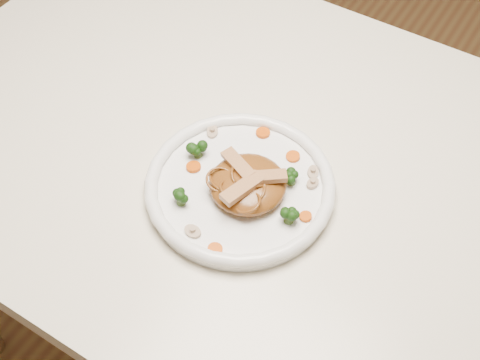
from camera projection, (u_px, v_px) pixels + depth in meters
The scene contains 20 objects.
ground at pixel (249, 347), 1.60m from camera, with size 4.00×4.00×0.00m, color brown.
table at pixel (253, 189), 1.08m from camera, with size 1.20×0.80×0.75m.
plate at pixel (240, 189), 0.95m from camera, with size 0.28×0.28×0.02m, color white.
noodle_mound at pixel (248, 184), 0.92m from camera, with size 0.11×0.11×0.04m, color brown.
chicken_a at pixel (265, 177), 0.91m from camera, with size 0.06×0.02×0.01m, color tan.
chicken_b at pixel (238, 164), 0.92m from camera, with size 0.06×0.02×0.01m, color tan.
chicken_c at pixel (242, 188), 0.89m from camera, with size 0.07×0.02×0.01m, color tan.
broccoli_0 at pixel (292, 177), 0.94m from camera, with size 0.02×0.02×0.03m, color #15350B, non-canonical shape.
broccoli_1 at pixel (197, 148), 0.96m from camera, with size 0.03×0.03×0.03m, color #15350B, non-canonical shape.
broccoli_2 at pixel (180, 196), 0.91m from camera, with size 0.03×0.03×0.03m, color #15350B, non-canonical shape.
broccoli_3 at pixel (289, 215), 0.89m from camera, with size 0.03×0.03×0.03m, color #15350B, non-canonical shape.
carrot_0 at pixel (293, 157), 0.97m from camera, with size 0.02×0.02×0.01m, color #CD4C07.
carrot_1 at pixel (194, 167), 0.96m from camera, with size 0.02×0.02×0.01m, color #CD4C07.
carrot_2 at pixel (306, 217), 0.90m from camera, with size 0.02×0.02×0.01m, color #CD4C07.
carrot_3 at pixel (263, 133), 1.00m from camera, with size 0.02×0.02×0.01m, color #CD4C07.
carrot_4 at pixel (215, 249), 0.87m from camera, with size 0.02×0.02×0.01m, color #CD4C07.
mushroom_0 at pixel (193, 231), 0.89m from camera, with size 0.03×0.03×0.01m, color #C2AC92.
mushroom_1 at pixel (313, 184), 0.94m from camera, with size 0.02×0.02×0.01m, color #C2AC92.
mushroom_2 at pixel (212, 132), 1.00m from camera, with size 0.02×0.02×0.01m, color #C2AC92.
mushroom_3 at pixel (313, 172), 0.95m from camera, with size 0.02×0.02×0.01m, color #C2AC92.
Camera 1 is at (0.33, -0.57, 1.51)m, focal length 47.96 mm.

